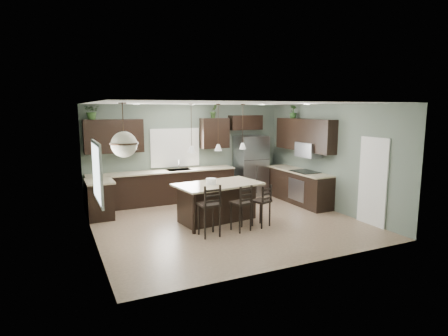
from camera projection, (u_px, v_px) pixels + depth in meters
ground at (227, 222)px, 8.91m from camera, size 6.00×6.00×0.00m
pantry_door at (373, 182)px, 8.60m from camera, size 0.04×0.82×2.04m
window_back at (175, 148)px, 10.95m from camera, size 1.35×0.02×1.00m
window_left at (96, 173)px, 6.71m from camera, size 0.02×1.10×1.00m
left_return_cabs at (99, 200)px, 9.24m from camera, size 0.60×0.90×0.90m
left_return_countertop at (99, 181)px, 9.18m from camera, size 0.66×0.96×0.04m
back_lower_cabs at (164, 188)px, 10.68m from camera, size 4.20×0.60×0.90m
back_countertop at (164, 171)px, 10.59m from camera, size 4.20×0.66×0.04m
sink_inset at (179, 170)px, 10.78m from camera, size 0.70×0.45×0.01m
faucet at (179, 165)px, 10.73m from camera, size 0.02×0.02×0.28m
back_upper_left at (114, 136)px, 10.02m from camera, size 1.55×0.34×0.90m
back_upper_right at (215, 133)px, 11.25m from camera, size 0.85×0.34×0.90m
fridge_header at (246, 123)px, 11.64m from camera, size 1.05×0.34×0.45m
right_lower_cabs at (299, 187)px, 10.75m from camera, size 0.60×2.35×0.90m
right_countertop at (299, 171)px, 10.67m from camera, size 0.66×2.35×0.04m
cooktop at (305, 172)px, 10.42m from camera, size 0.58×0.75×0.02m
wall_oven_front at (296, 190)px, 10.38m from camera, size 0.01×0.72×0.60m
right_upper_cabs at (304, 135)px, 10.57m from camera, size 0.34×2.35×0.90m
microwave at (309, 150)px, 10.36m from camera, size 0.40×0.75×0.40m
refrigerator at (251, 166)px, 11.64m from camera, size 0.90×0.74×1.85m
kitchen_island at (218, 202)px, 8.96m from camera, size 2.13×1.39×0.92m
serving_dish at (211, 181)px, 8.76m from camera, size 0.24×0.24×0.14m
bar_stool_left at (209, 210)px, 7.88m from camera, size 0.43×0.43×1.13m
bar_stool_center at (241, 208)px, 8.24m from camera, size 0.46×0.46×1.04m
bar_stool_right at (261, 206)px, 8.55m from camera, size 0.46×0.46×0.98m
pendant_left at (191, 128)px, 8.30m from camera, size 0.17×0.17×1.10m
pendant_center at (218, 127)px, 8.67m from camera, size 0.17×0.17×1.10m
pendant_right at (243, 127)px, 9.04m from camera, size 0.17×0.17×1.10m
chandelier at (123, 130)px, 6.65m from camera, size 0.51×0.51×0.98m
plant_back_left at (92, 111)px, 9.67m from camera, size 0.43×0.38×0.44m
plant_back_right at (214, 111)px, 11.10m from camera, size 0.24×0.20×0.41m
plant_right_wall at (293, 112)px, 10.93m from camera, size 0.22×0.22×0.38m
room_shell at (227, 152)px, 8.65m from camera, size 6.00×6.00×6.00m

